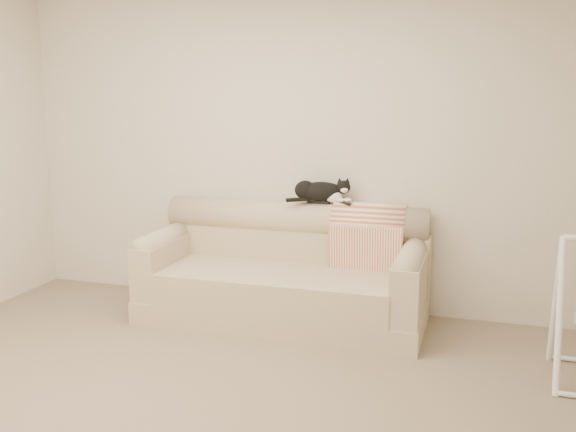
% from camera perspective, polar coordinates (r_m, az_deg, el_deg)
% --- Properties ---
extents(ground_plane, '(5.00, 5.00, 0.00)m').
position_cam_1_polar(ground_plane, '(3.80, -7.06, -16.92)').
color(ground_plane, '#6C5C4D').
rests_on(ground_plane, ground).
extents(room_shell, '(5.04, 4.04, 2.60)m').
position_cam_1_polar(room_shell, '(3.37, -7.67, 6.73)').
color(room_shell, beige).
rests_on(room_shell, ground).
extents(sofa, '(2.20, 0.93, 0.90)m').
position_cam_1_polar(sofa, '(5.09, -0.23, -5.27)').
color(sofa, tan).
rests_on(sofa, ground).
extents(remote_a, '(0.18, 0.06, 0.03)m').
position_cam_1_polar(remote_a, '(5.15, 2.73, 1.28)').
color(remote_a, black).
rests_on(remote_a, sofa).
extents(remote_b, '(0.17, 0.11, 0.02)m').
position_cam_1_polar(remote_b, '(5.08, 4.88, 1.09)').
color(remote_b, black).
rests_on(remote_b, sofa).
extents(tuxedo_cat, '(0.51, 0.30, 0.20)m').
position_cam_1_polar(tuxedo_cat, '(5.12, 2.93, 2.21)').
color(tuxedo_cat, black).
rests_on(tuxedo_cat, sofa).
extents(throw_blanket, '(0.57, 0.38, 0.58)m').
position_cam_1_polar(throw_blanket, '(5.07, 7.22, -1.06)').
color(throw_blanket, '#C05740').
rests_on(throw_blanket, sofa).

